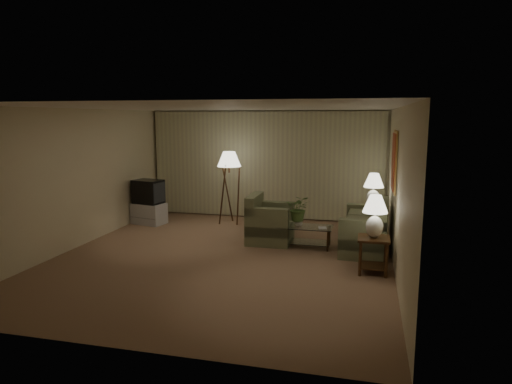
# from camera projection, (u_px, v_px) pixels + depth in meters

# --- Properties ---
(ground) EXTENTS (7.00, 7.00, 0.00)m
(ground) POSITION_uv_depth(u_px,v_px,m) (224.00, 257.00, 8.38)
(ground) COLOR #87624A
(ground) RESTS_ON ground
(room_shell) EXTENTS (6.04, 7.02, 2.72)m
(room_shell) POSITION_uv_depth(u_px,v_px,m) (246.00, 155.00, 9.54)
(room_shell) COLOR beige
(room_shell) RESTS_ON ground
(sofa) EXTENTS (1.75, 1.01, 0.74)m
(sofa) POSITION_uv_depth(u_px,v_px,m) (365.00, 231.00, 8.78)
(sofa) COLOR gray
(sofa) RESTS_ON ground
(armchair) EXTENTS (0.93, 0.88, 0.77)m
(armchair) POSITION_uv_depth(u_px,v_px,m) (270.00, 224.00, 9.31)
(armchair) COLOR gray
(armchair) RESTS_ON ground
(side_table_near) EXTENTS (0.51, 0.51, 0.60)m
(side_table_near) POSITION_uv_depth(u_px,v_px,m) (373.00, 249.00, 7.45)
(side_table_near) COLOR #331E0D
(side_table_near) RESTS_ON ground
(side_table_far) EXTENTS (0.47, 0.39, 0.60)m
(side_table_far) POSITION_uv_depth(u_px,v_px,m) (372.00, 216.00, 9.94)
(side_table_far) COLOR #331E0D
(side_table_far) RESTS_ON ground
(table_lamp_near) EXTENTS (0.41, 0.41, 0.70)m
(table_lamp_near) POSITION_uv_depth(u_px,v_px,m) (375.00, 213.00, 7.35)
(table_lamp_near) COLOR white
(table_lamp_near) RESTS_ON side_table_near
(table_lamp_far) EXTENTS (0.43, 0.43, 0.74)m
(table_lamp_far) POSITION_uv_depth(u_px,v_px,m) (374.00, 187.00, 9.84)
(table_lamp_far) COLOR white
(table_lamp_far) RESTS_ON side_table_far
(coffee_table) EXTENTS (1.02, 0.56, 0.41)m
(coffee_table) POSITION_uv_depth(u_px,v_px,m) (306.00, 233.00, 8.97)
(coffee_table) COLOR silver
(coffee_table) RESTS_ON ground
(tv_cabinet) EXTENTS (0.96, 0.80, 0.50)m
(tv_cabinet) POSITION_uv_depth(u_px,v_px,m) (149.00, 213.00, 10.94)
(tv_cabinet) COLOR #AFAEB1
(tv_cabinet) RESTS_ON ground
(crt_tv) EXTENTS (0.85, 0.74, 0.56)m
(crt_tv) POSITION_uv_depth(u_px,v_px,m) (148.00, 192.00, 10.85)
(crt_tv) COLOR black
(crt_tv) RESTS_ON tv_cabinet
(floor_lamp) EXTENTS (0.56, 0.56, 1.73)m
(floor_lamp) POSITION_uv_depth(u_px,v_px,m) (229.00, 186.00, 10.86)
(floor_lamp) COLOR #331E0D
(floor_lamp) RESTS_ON ground
(ottoman) EXTENTS (0.75, 0.75, 0.38)m
(ottoman) POSITION_uv_depth(u_px,v_px,m) (268.00, 217.00, 10.81)
(ottoman) COLOR #A85939
(ottoman) RESTS_ON ground
(vase) EXTENTS (0.17, 0.17, 0.16)m
(vase) POSITION_uv_depth(u_px,v_px,m) (299.00, 222.00, 8.96)
(vase) COLOR silver
(vase) RESTS_ON coffee_table
(flowers) EXTENTS (0.47, 0.41, 0.51)m
(flowers) POSITION_uv_depth(u_px,v_px,m) (299.00, 205.00, 8.91)
(flowers) COLOR #4D7031
(flowers) RESTS_ON vase
(book) EXTENTS (0.19, 0.24, 0.02)m
(book) POSITION_uv_depth(u_px,v_px,m) (318.00, 228.00, 8.79)
(book) COLOR olive
(book) RESTS_ON coffee_table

